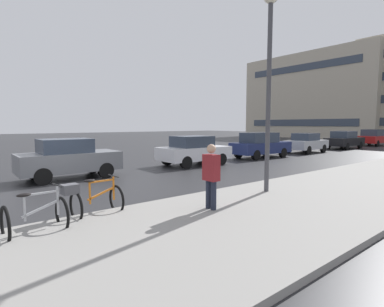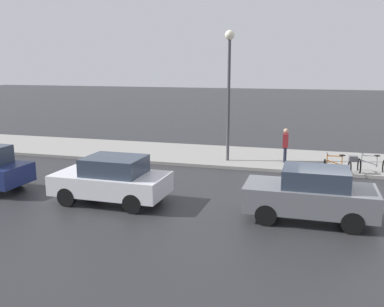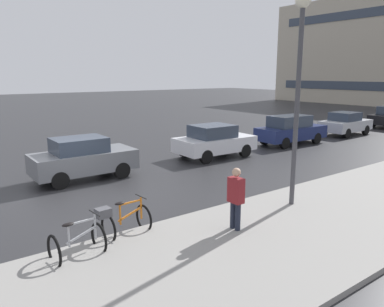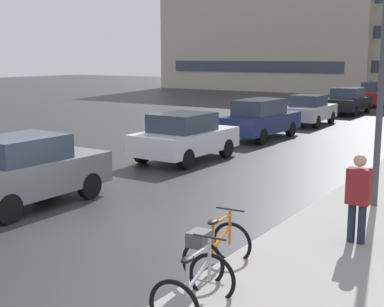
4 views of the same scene
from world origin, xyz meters
The scene contains 10 objects.
ground_plane centered at (0.00, 0.00, 0.00)m, with size 140.00×140.00×0.00m, color #28282B.
bicycle_nearest centered at (4.14, -1.65, 0.40)m, with size 0.80×1.13×0.99m.
bicycle_second centered at (3.68, -0.38, 0.49)m, with size 0.79×1.36×0.97m.
car_grey centered at (-2.07, 0.82, 0.82)m, with size 1.78×3.86×1.63m.
car_white centered at (-2.07, 7.36, 0.80)m, with size 2.02×3.89×1.59m.
car_navy centered at (-2.08, 13.08, 0.84)m, with size 1.83×4.40×1.67m.
car_silver centered at (-2.10, 18.67, 0.77)m, with size 1.90×3.81×1.53m.
pedestrian centered at (5.17, 2.04, 0.98)m, with size 0.40×0.24×1.73m.
streetlamp centered at (4.80, 4.70, 4.18)m, with size 0.44×0.44×6.16m.
building_facade_side centered at (-16.95, 45.54, 6.88)m, with size 22.76×7.82×13.76m.
Camera 3 is at (11.67, -4.11, 3.99)m, focal length 35.00 mm.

